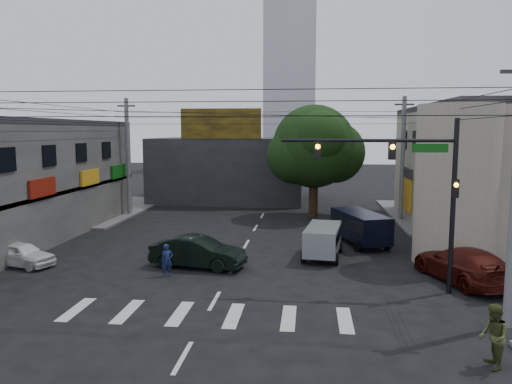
% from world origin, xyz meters
% --- Properties ---
extents(ground, '(160.00, 160.00, 0.00)m').
position_xyz_m(ground, '(0.00, 0.00, 0.00)').
color(ground, black).
rests_on(ground, ground).
extents(sidewalk_far_left, '(16.00, 16.00, 0.15)m').
position_xyz_m(sidewalk_far_left, '(-18.00, 18.00, 0.07)').
color(sidewalk_far_left, '#514F4C').
rests_on(sidewalk_far_left, ground).
extents(sidewalk_far_right, '(16.00, 16.00, 0.15)m').
position_xyz_m(sidewalk_far_right, '(18.00, 18.00, 0.07)').
color(sidewalk_far_right, '#514F4C').
rests_on(sidewalk_far_right, ground).
extents(corner_column, '(4.00, 4.00, 8.00)m').
position_xyz_m(corner_column, '(11.00, 4.00, 4.00)').
color(corner_column, gray).
rests_on(corner_column, ground).
extents(building_far, '(14.00, 10.00, 6.00)m').
position_xyz_m(building_far, '(-4.00, 26.00, 3.00)').
color(building_far, '#232326').
rests_on(building_far, ground).
extents(billboard, '(7.00, 0.30, 2.60)m').
position_xyz_m(billboard, '(-4.00, 21.10, 7.30)').
color(billboard, olive).
rests_on(billboard, building_far).
extents(tower_distant, '(9.00, 9.00, 44.00)m').
position_xyz_m(tower_distant, '(0.00, 70.00, 22.00)').
color(tower_distant, silver).
rests_on(tower_distant, ground).
extents(street_tree, '(6.40, 6.40, 8.70)m').
position_xyz_m(street_tree, '(4.00, 17.00, 5.47)').
color(street_tree, black).
rests_on(street_tree, ground).
extents(traffic_gantry, '(7.10, 0.35, 7.20)m').
position_xyz_m(traffic_gantry, '(7.82, -1.00, 4.83)').
color(traffic_gantry, black).
rests_on(traffic_gantry, ground).
extents(utility_pole_far_left, '(0.32, 0.32, 9.20)m').
position_xyz_m(utility_pole_far_left, '(-10.50, 16.00, 4.60)').
color(utility_pole_far_left, '#59595B').
rests_on(utility_pole_far_left, ground).
extents(utility_pole_far_right, '(0.32, 0.32, 9.20)m').
position_xyz_m(utility_pole_far_right, '(10.50, 16.00, 4.60)').
color(utility_pole_far_right, '#59595B').
rests_on(utility_pole_far_right, ground).
extents(dark_sedan, '(3.33, 5.24, 1.53)m').
position_xyz_m(dark_sedan, '(-1.73, 1.73, 0.77)').
color(dark_sedan, black).
rests_on(dark_sedan, ground).
extents(white_compact, '(3.38, 4.33, 1.21)m').
position_xyz_m(white_compact, '(-10.50, 1.05, 0.60)').
color(white_compact, white).
rests_on(white_compact, ground).
extents(maroon_sedan, '(5.61, 6.84, 1.58)m').
position_xyz_m(maroon_sedan, '(10.50, 0.63, 0.79)').
color(maroon_sedan, '#3F0E09').
rests_on(maroon_sedan, ground).
extents(silver_minivan, '(4.35, 2.66, 1.69)m').
position_xyz_m(silver_minivan, '(4.43, 4.31, 0.84)').
color(silver_minivan, gray).
rests_on(silver_minivan, ground).
extents(navy_van, '(5.92, 4.83, 1.91)m').
position_xyz_m(navy_van, '(6.69, 7.66, 0.96)').
color(navy_van, black).
rests_on(navy_van, ground).
extents(traffic_officer, '(0.91, 0.90, 1.52)m').
position_xyz_m(traffic_officer, '(-2.80, 0.07, 0.76)').
color(traffic_officer, '#15204C').
rests_on(traffic_officer, ground).
extents(pedestrian_olive, '(0.94, 0.75, 1.86)m').
position_xyz_m(pedestrian_olive, '(8.90, -7.68, 0.93)').
color(pedestrian_olive, '#3D451F').
rests_on(pedestrian_olive, ground).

